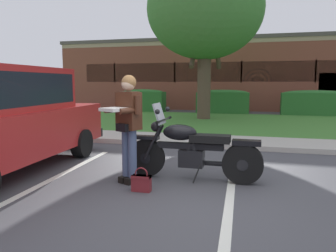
# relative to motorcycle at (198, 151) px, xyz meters

# --- Properties ---
(ground_plane) EXTENTS (140.00, 140.00, 0.00)m
(ground_plane) POSITION_rel_motorcycle_xyz_m (-0.06, -0.82, -0.49)
(ground_plane) COLOR #424247
(curb_strip) EXTENTS (60.00, 0.20, 0.12)m
(curb_strip) POSITION_rel_motorcycle_xyz_m (-0.06, 2.71, -0.43)
(curb_strip) COLOR #ADA89E
(curb_strip) RESTS_ON ground
(concrete_walk) EXTENTS (60.00, 1.50, 0.08)m
(concrete_walk) POSITION_rel_motorcycle_xyz_m (-0.06, 3.56, -0.45)
(concrete_walk) COLOR #ADA89E
(concrete_walk) RESTS_ON ground
(grass_lawn) EXTENTS (60.00, 7.09, 0.06)m
(grass_lawn) POSITION_rel_motorcycle_xyz_m (-0.06, 7.86, -0.46)
(grass_lawn) COLOR #3D752D
(grass_lawn) RESTS_ON ground
(stall_stripe_0) EXTENTS (0.31, 4.40, 0.01)m
(stall_stripe_0) POSITION_rel_motorcycle_xyz_m (-2.33, -0.62, -0.49)
(stall_stripe_0) COLOR silver
(stall_stripe_0) RESTS_ON ground
(stall_stripe_1) EXTENTS (0.31, 4.40, 0.01)m
(stall_stripe_1) POSITION_rel_motorcycle_xyz_m (0.58, -0.62, -0.49)
(stall_stripe_1) COLOR silver
(stall_stripe_1) RESTS_ON ground
(motorcycle) EXTENTS (2.24, 0.82, 1.26)m
(motorcycle) POSITION_rel_motorcycle_xyz_m (0.00, 0.00, 0.00)
(motorcycle) COLOR black
(motorcycle) RESTS_ON ground
(rider_person) EXTENTS (0.58, 0.66, 1.70)m
(rider_person) POSITION_rel_motorcycle_xyz_m (-1.03, -0.43, 0.52)
(rider_person) COLOR black
(rider_person) RESTS_ON ground
(handbag) EXTENTS (0.28, 0.13, 0.36)m
(handbag) POSITION_rel_motorcycle_xyz_m (-0.69, -0.78, -0.34)
(handbag) COLOR maroon
(handbag) RESTS_ON ground
(shade_tree) EXTENTS (4.81, 4.81, 6.64)m
(shade_tree) POSITION_rel_motorcycle_xyz_m (-1.28, 8.75, 4.07)
(shade_tree) COLOR #4C3D2D
(shade_tree) RESTS_ON ground
(hedge_left) EXTENTS (2.40, 0.90, 1.24)m
(hedge_left) POSITION_rel_motorcycle_xyz_m (-5.11, 11.77, 0.16)
(hedge_left) COLOR #286028
(hedge_left) RESTS_ON ground
(hedge_center_left) EXTENTS (2.64, 0.90, 1.24)m
(hedge_center_left) POSITION_rel_motorcycle_xyz_m (-0.78, 11.77, 0.16)
(hedge_center_left) COLOR #286028
(hedge_center_left) RESTS_ON ground
(hedge_center_right) EXTENTS (3.01, 0.90, 1.24)m
(hedge_center_right) POSITION_rel_motorcycle_xyz_m (3.56, 11.77, 0.16)
(hedge_center_right) COLOR #286028
(hedge_center_right) RESTS_ON ground
(brick_building) EXTENTS (22.65, 9.66, 4.20)m
(brick_building) POSITION_rel_motorcycle_xyz_m (0.03, 18.40, 1.61)
(brick_building) COLOR brown
(brick_building) RESTS_ON ground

